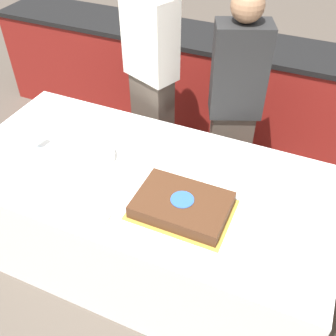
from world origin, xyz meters
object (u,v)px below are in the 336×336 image
Objects in this scene: wine_glass at (32,133)px; plate_stack at (97,155)px; person_standing_back at (152,83)px; cake at (182,205)px; person_cutting_cake at (234,109)px.

plate_stack is at bearing 9.88° from wine_glass.
wine_glass is 0.11× the size of person_standing_back.
wine_glass is 0.89m from person_standing_back.
plate_stack is at bearing 111.11° from person_standing_back.
person_standing_back reaches higher than wine_glass.
cake is 0.30× the size of person_standing_back.
cake is 0.64m from plate_stack.
wine_glass is at bearing 173.78° from cake.
cake is 0.91m from person_cutting_cake.
person_standing_back is (-0.60, -0.00, 0.06)m from person_cutting_cake.
person_cutting_cake is (0.62, 0.73, 0.04)m from plate_stack.
plate_stack is 0.74m from person_standing_back.
person_standing_back is (0.01, 0.73, 0.10)m from plate_stack.
person_cutting_cake reaches higher than cake.
wine_glass is at bearing 85.45° from person_standing_back.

